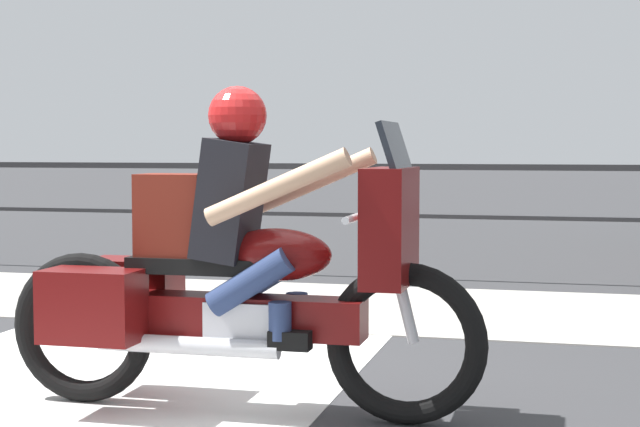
{
  "coord_description": "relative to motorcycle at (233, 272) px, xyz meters",
  "views": [
    {
      "loc": [
        2.03,
        -4.52,
        1.33
      ],
      "look_at": [
        0.52,
        1.46,
        0.91
      ],
      "focal_mm": 55.0,
      "sensor_mm": 36.0,
      "label": 1
    }
  ],
  "objects": [
    {
      "name": "fence_railing",
      "position": [
        -0.42,
        5.12,
        0.2
      ],
      "size": [
        36.0,
        0.05,
        1.16
      ],
      "color": "#232326",
      "rests_on": "ground"
    },
    {
      "name": "crosswalk_band",
      "position": [
        -0.93,
        -0.27,
        -0.71
      ],
      "size": [
        2.73,
        6.0,
        0.01
      ],
      "primitive_type": "cube",
      "color": "silver",
      "rests_on": "ground"
    },
    {
      "name": "ground_plane",
      "position": [
        -0.42,
        -0.07,
        -0.71
      ],
      "size": [
        120.0,
        120.0,
        0.0
      ],
      "primitive_type": "plane",
      "color": "#38383A"
    },
    {
      "name": "motorcycle",
      "position": [
        0.0,
        0.0,
        0.0
      ],
      "size": [
        2.48,
        0.76,
        1.63
      ],
      "rotation": [
        0.0,
        0.0,
        0.02
      ],
      "color": "black",
      "rests_on": "ground"
    },
    {
      "name": "sidewalk_band",
      "position": [
        -0.42,
        3.33,
        -0.71
      ],
      "size": [
        44.0,
        2.4,
        0.01
      ],
      "primitive_type": "cube",
      "color": "#B7B2A8",
      "rests_on": "ground"
    }
  ]
}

